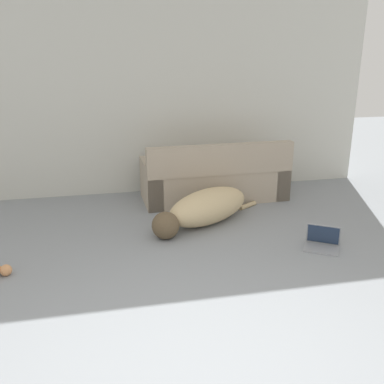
# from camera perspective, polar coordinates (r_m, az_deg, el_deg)

# --- Properties ---
(wall_back) EXTENTS (6.83, 0.06, 2.75)m
(wall_back) POSITION_cam_1_polar(r_m,az_deg,el_deg) (6.08, -7.90, 12.59)
(wall_back) COLOR beige
(wall_back) RESTS_ON ground_plane
(couch) EXTENTS (1.98, 0.84, 0.83)m
(couch) POSITION_cam_1_polar(r_m,az_deg,el_deg) (5.90, 3.04, 1.67)
(couch) COLOR tan
(couch) RESTS_ON ground_plane
(dog) EXTENTS (1.55, 1.08, 0.41)m
(dog) POSITION_cam_1_polar(r_m,az_deg,el_deg) (5.05, 1.69, -2.16)
(dog) COLOR tan
(dog) RESTS_ON ground_plane
(laptop_open) EXTENTS (0.44, 0.42, 0.24)m
(laptop_open) POSITION_cam_1_polar(r_m,az_deg,el_deg) (4.70, 16.99, -6.21)
(laptop_open) COLOR gray
(laptop_open) RESTS_ON ground_plane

